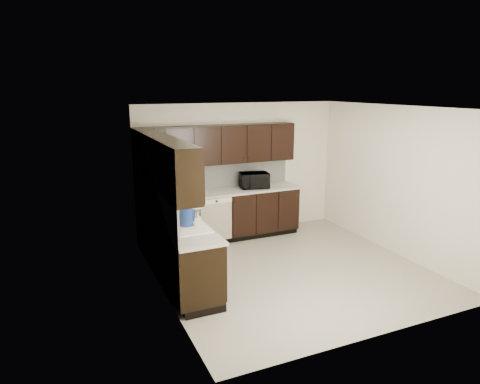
% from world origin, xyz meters
% --- Properties ---
extents(floor, '(4.00, 4.00, 0.00)m').
position_xyz_m(floor, '(0.00, 0.00, 0.00)').
color(floor, '#A29B86').
rests_on(floor, ground).
extents(ceiling, '(4.00, 4.00, 0.00)m').
position_xyz_m(ceiling, '(0.00, 0.00, 2.50)').
color(ceiling, white).
rests_on(ceiling, wall_back).
extents(wall_back, '(4.00, 0.02, 2.50)m').
position_xyz_m(wall_back, '(0.00, 2.00, 1.25)').
color(wall_back, beige).
rests_on(wall_back, floor).
extents(wall_left, '(0.02, 4.00, 2.50)m').
position_xyz_m(wall_left, '(-2.00, 0.00, 1.25)').
color(wall_left, beige).
rests_on(wall_left, floor).
extents(wall_right, '(0.02, 4.00, 2.50)m').
position_xyz_m(wall_right, '(2.00, 0.00, 1.25)').
color(wall_right, beige).
rests_on(wall_right, floor).
extents(wall_front, '(4.00, 0.02, 2.50)m').
position_xyz_m(wall_front, '(0.00, -2.00, 1.25)').
color(wall_front, beige).
rests_on(wall_front, floor).
extents(lower_cabinets, '(3.00, 2.80, 0.90)m').
position_xyz_m(lower_cabinets, '(-1.01, 1.11, 0.41)').
color(lower_cabinets, black).
rests_on(lower_cabinets, floor).
extents(countertop, '(3.03, 2.83, 0.04)m').
position_xyz_m(countertop, '(-1.01, 1.11, 0.92)').
color(countertop, '#B7AFA0').
rests_on(countertop, lower_cabinets).
extents(backsplash, '(3.00, 2.80, 0.48)m').
position_xyz_m(backsplash, '(-1.22, 1.32, 1.18)').
color(backsplash, silver).
rests_on(backsplash, countertop).
extents(upper_cabinets, '(3.00, 2.80, 0.70)m').
position_xyz_m(upper_cabinets, '(-1.10, 1.20, 1.77)').
color(upper_cabinets, black).
rests_on(upper_cabinets, wall_back).
extents(dishwasher, '(0.58, 0.04, 0.78)m').
position_xyz_m(dishwasher, '(-0.70, 1.41, 0.55)').
color(dishwasher, '#F9EDCB').
rests_on(dishwasher, lower_cabinets).
extents(sink, '(0.54, 0.82, 0.42)m').
position_xyz_m(sink, '(-1.68, -0.01, 0.88)').
color(sink, '#F9EDCB').
rests_on(sink, countertop).
extents(microwave, '(0.58, 0.44, 0.29)m').
position_xyz_m(microwave, '(0.16, 1.66, 1.08)').
color(microwave, black).
rests_on(microwave, countertop).
extents(soap_bottle_a, '(0.11, 0.11, 0.19)m').
position_xyz_m(soap_bottle_a, '(-1.52, -0.07, 1.04)').
color(soap_bottle_a, gray).
rests_on(soap_bottle_a, countertop).
extents(soap_bottle_b, '(0.11, 0.11, 0.24)m').
position_xyz_m(soap_bottle_b, '(-1.85, 0.38, 1.06)').
color(soap_bottle_b, gray).
rests_on(soap_bottle_b, countertop).
extents(toaster_oven, '(0.34, 0.27, 0.20)m').
position_xyz_m(toaster_oven, '(-1.60, 1.76, 1.04)').
color(toaster_oven, '#A9A9AB').
rests_on(toaster_oven, countertop).
extents(storage_bin, '(0.56, 0.50, 0.18)m').
position_xyz_m(storage_bin, '(-1.61, 0.35, 1.03)').
color(storage_bin, silver).
rests_on(storage_bin, countertop).
extents(blue_pitcher, '(0.19, 0.19, 0.27)m').
position_xyz_m(blue_pitcher, '(-1.67, -0.02, 1.08)').
color(blue_pitcher, navy).
rests_on(blue_pitcher, countertop).
extents(teal_tumbler, '(0.12, 0.12, 0.21)m').
position_xyz_m(teal_tumbler, '(-1.48, 1.05, 1.04)').
color(teal_tumbler, '#0D9989').
rests_on(teal_tumbler, countertop).
extents(paper_towel_roll, '(0.18, 0.18, 0.31)m').
position_xyz_m(paper_towel_roll, '(-1.56, 1.30, 1.10)').
color(paper_towel_roll, silver).
rests_on(paper_towel_roll, countertop).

